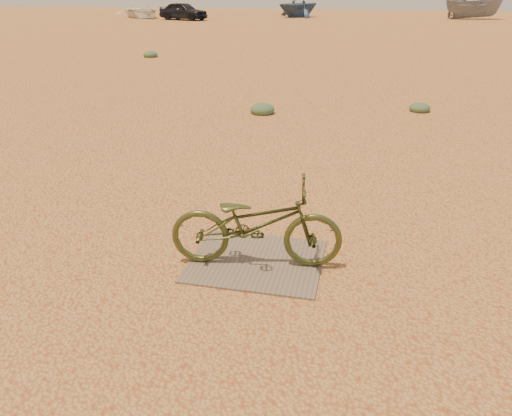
% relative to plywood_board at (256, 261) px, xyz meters
% --- Properties ---
extents(ground, '(120.00, 120.00, 0.00)m').
position_rel_plywood_board_xyz_m(ground, '(0.29, 0.15, -0.01)').
color(ground, tan).
rests_on(ground, ground).
extents(plywood_board, '(1.42, 1.21, 0.02)m').
position_rel_plywood_board_xyz_m(plywood_board, '(0.00, 0.00, 0.00)').
color(plywood_board, brown).
rests_on(plywood_board, ground).
extents(bicycle, '(1.87, 0.88, 0.95)m').
position_rel_plywood_board_xyz_m(bicycle, '(0.02, -0.07, 0.48)').
color(bicycle, '#3E451F').
rests_on(bicycle, plywood_board).
extents(car, '(4.49, 2.80, 1.42)m').
position_rel_plywood_board_xyz_m(car, '(-14.68, 37.86, 0.70)').
color(car, black).
rests_on(car, ground).
extents(boat_near_left, '(6.40, 6.53, 1.11)m').
position_rel_plywood_board_xyz_m(boat_near_left, '(-19.42, 39.87, 0.54)').
color(boat_near_left, silver).
rests_on(boat_near_left, ground).
extents(boat_far_left, '(5.70, 5.76, 2.29)m').
position_rel_plywood_board_xyz_m(boat_far_left, '(-5.81, 43.78, 1.14)').
color(boat_far_left, '#334D6F').
rests_on(boat_far_left, ground).
extents(boat_mid_right, '(5.12, 2.64, 1.89)m').
position_rel_plywood_board_xyz_m(boat_mid_right, '(9.28, 44.30, 0.93)').
color(boat_mid_right, gray).
rests_on(boat_mid_right, ground).
extents(kale_a, '(0.57, 0.57, 0.31)m').
position_rel_plywood_board_xyz_m(kale_a, '(-1.34, 6.73, -0.01)').
color(kale_a, '#455F3E').
rests_on(kale_a, ground).
extents(kale_b, '(0.49, 0.49, 0.27)m').
position_rel_plywood_board_xyz_m(kale_b, '(2.27, 7.74, -0.01)').
color(kale_b, '#455F3E').
rests_on(kale_b, ground).
extents(kale_c, '(0.59, 0.59, 0.33)m').
position_rel_plywood_board_xyz_m(kale_c, '(-7.92, 15.40, -0.01)').
color(kale_c, '#455F3E').
rests_on(kale_c, ground).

